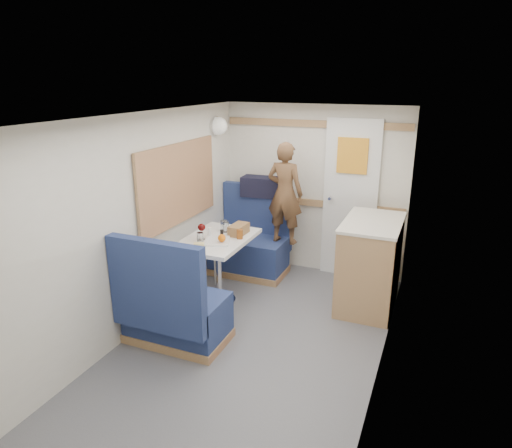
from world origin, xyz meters
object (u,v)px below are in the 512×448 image
at_px(tray, 217,240).
at_px(tumbler_left, 200,238).
at_px(tumbler_mid, 224,226).
at_px(beer_glass, 240,234).
at_px(dinette_table, 217,252).
at_px(tumbler_right, 226,227).
at_px(bread_loaf, 239,229).
at_px(person, 285,193).
at_px(pepper_grinder, 222,234).
at_px(wine_glass, 202,228).
at_px(dome_light, 218,126).
at_px(orange_fruit, 222,238).
at_px(duffel_bag, 262,187).
at_px(cheese_block, 199,245).
at_px(galley_counter, 370,263).
at_px(bench_near, 173,313).
at_px(salt_grinder, 210,232).
at_px(bench_far, 251,248).

height_order(tray, tumbler_left, tumbler_left).
relative_size(tumbler_mid, beer_glass, 1.18).
xyz_separation_m(dinette_table, tumbler_right, (0.00, 0.21, 0.21)).
height_order(dinette_table, bread_loaf, bread_loaf).
xyz_separation_m(person, pepper_grinder, (-0.38, -0.84, -0.27)).
bearing_deg(wine_glass, dome_light, 105.94).
distance_m(orange_fruit, tumbler_right, 0.36).
xyz_separation_m(dinette_table, bread_loaf, (0.16, 0.19, 0.21)).
bearing_deg(duffel_bag, dome_light, -152.39).
bearing_deg(beer_glass, tray, -138.40).
xyz_separation_m(duffel_bag, cheese_block, (-0.07, -1.45, -0.26)).
distance_m(galley_counter, tumbler_left, 1.75).
relative_size(bench_near, orange_fruit, 13.59).
bearing_deg(beer_glass, orange_fruit, -118.13).
bearing_deg(orange_fruit, person, 72.60).
bearing_deg(tumbler_mid, cheese_block, -89.16).
height_order(dinette_table, cheese_block, cheese_block).
bearing_deg(cheese_block, tumbler_right, 87.51).
bearing_deg(dinette_table, tumbler_mid, 98.21).
bearing_deg(dinette_table, tumbler_left, -114.27).
relative_size(dinette_table, salt_grinder, 9.70).
relative_size(duffel_bag, beer_glass, 4.93).
xyz_separation_m(bench_far, person, (0.43, -0.01, 0.73)).
height_order(beer_glass, bread_loaf, bread_loaf).
xyz_separation_m(galley_counter, salt_grinder, (-1.56, -0.54, 0.30)).
bearing_deg(orange_fruit, beer_glass, 61.87).
distance_m(dome_light, beer_glass, 1.40).
xyz_separation_m(bench_near, tumbler_right, (0.00, 1.07, 0.47)).
xyz_separation_m(salt_grinder, bread_loaf, (0.25, 0.18, 0.01)).
bearing_deg(galley_counter, dome_light, 170.82).
height_order(orange_fruit, tumbler_right, tumbler_right).
bearing_deg(duffel_bag, wine_glass, -101.78).
relative_size(tray, cheese_block, 3.18).
bearing_deg(pepper_grinder, tray, -88.67).
bearing_deg(bench_near, bread_loaf, 81.49).
height_order(dome_light, beer_glass, dome_light).
relative_size(dinette_table, orange_fruit, 11.91).
bearing_deg(salt_grinder, duffel_bag, 83.01).
height_order(wine_glass, pepper_grinder, wine_glass).
xyz_separation_m(beer_glass, salt_grinder, (-0.31, -0.06, -0.00)).
xyz_separation_m(duffel_bag, pepper_grinder, (-0.00, -1.10, -0.25)).
xyz_separation_m(person, cheese_block, (-0.45, -1.19, -0.28)).
distance_m(dinette_table, bench_near, 0.90).
bearing_deg(bench_far, bench_near, -90.00).
relative_size(dome_light, galley_counter, 0.22).
distance_m(bench_far, pepper_grinder, 0.96).
distance_m(bench_far, galley_counter, 1.51).
bearing_deg(duffel_bag, pepper_grinder, -94.23).
bearing_deg(tumbler_left, cheese_block, -65.31).
distance_m(cheese_block, wine_glass, 0.26).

